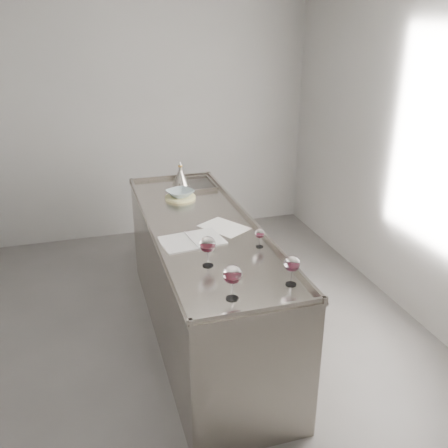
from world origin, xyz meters
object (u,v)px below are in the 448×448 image
object	(u,v)px
wine_glass_right	(292,265)
wine_glass_small	(260,234)
ceramic_bowl	(180,193)
notebook	(192,241)
counter	(203,282)
wine_glass_middle	(232,275)
wine_glass_left	(208,245)
wine_funnel	(181,177)

from	to	relation	value
wine_glass_right	wine_glass_small	distance (m)	0.52
wine_glass_right	ceramic_bowl	size ratio (longest dim) A/B	0.83
notebook	counter	bearing A→B (deg)	52.91
wine_glass_middle	counter	bearing A→B (deg)	84.72
counter	notebook	xyz separation A→B (m)	(-0.14, -0.24, 0.47)
wine_glass_left	wine_glass_small	xyz separation A→B (m)	(0.40, 0.16, -0.05)
wine_glass_middle	wine_funnel	distance (m)	2.01
counter	ceramic_bowl	world-z (taller)	ceramic_bowl
notebook	wine_funnel	size ratio (longest dim) A/B	1.97
wine_glass_small	notebook	distance (m)	0.47
wine_glass_right	counter	bearing A→B (deg)	105.64
counter	wine_glass_small	xyz separation A→B (m)	(0.27, -0.45, 0.56)
counter	wine_glass_right	world-z (taller)	wine_glass_right
wine_glass_left	ceramic_bowl	xyz separation A→B (m)	(0.09, 1.23, -0.09)
counter	wine_glass_left	world-z (taller)	wine_glass_left
wine_glass_left	wine_funnel	size ratio (longest dim) A/B	0.85
wine_glass_left	wine_glass_right	xyz separation A→B (m)	(0.39, -0.36, -0.01)
ceramic_bowl	wine_glass_right	bearing A→B (deg)	-79.28
wine_glass_left	wine_funnel	distance (m)	1.61
wine_funnel	wine_glass_left	bearing A→B (deg)	-96.20
counter	wine_glass_right	xyz separation A→B (m)	(0.27, -0.97, 0.59)
wine_glass_left	wine_glass_right	size ratio (longest dim) A/B	1.09
wine_glass_left	wine_glass_middle	world-z (taller)	wine_glass_middle
wine_glass_right	wine_funnel	world-z (taller)	wine_funnel
counter	notebook	distance (m)	0.55
wine_glass_left	wine_glass_small	distance (m)	0.43
counter	wine_glass_right	distance (m)	1.17
wine_glass_middle	wine_funnel	bearing A→B (deg)	85.82
counter	wine_glass_middle	size ratio (longest dim) A/B	12.04
notebook	wine_glass_right	bearing A→B (deg)	-68.21
wine_glass_right	notebook	world-z (taller)	wine_glass_right
wine_funnel	ceramic_bowl	bearing A→B (deg)	-102.86
wine_glass_right	notebook	distance (m)	0.84
wine_glass_left	ceramic_bowl	distance (m)	1.24
wine_glass_small	notebook	size ratio (longest dim) A/B	0.28
wine_glass_small	wine_funnel	size ratio (longest dim) A/B	0.56
wine_glass_middle	notebook	world-z (taller)	wine_glass_middle
wine_glass_middle	wine_funnel	world-z (taller)	wine_funnel
wine_glass_middle	wine_glass_right	size ratio (longest dim) A/B	1.13
wine_glass_right	wine_funnel	size ratio (longest dim) A/B	0.78
wine_glass_left	wine_glass_middle	distance (m)	0.41
wine_glass_small	ceramic_bowl	size ratio (longest dim) A/B	0.60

